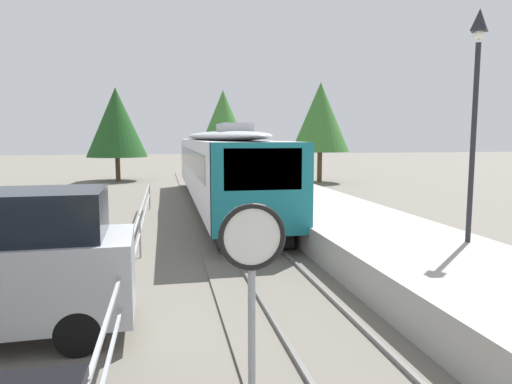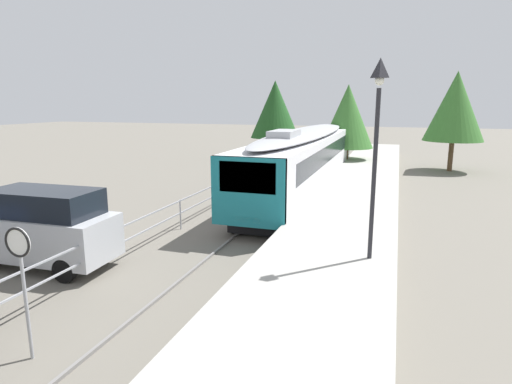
# 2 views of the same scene
# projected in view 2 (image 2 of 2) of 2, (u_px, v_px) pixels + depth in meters

# --- Properties ---
(ground_plane) EXTENTS (160.00, 160.00, 0.00)m
(ground_plane) POSITION_uv_depth(u_px,v_px,m) (198.00, 223.00, 18.54)
(ground_plane) COLOR #6B665B
(track_rails) EXTENTS (3.20, 60.00, 0.14)m
(track_rails) POSITION_uv_depth(u_px,v_px,m) (264.00, 229.00, 17.61)
(track_rails) COLOR #6B665B
(track_rails) RESTS_ON ground
(commuter_train) EXTENTS (2.82, 20.62, 3.74)m
(commuter_train) POSITION_uv_depth(u_px,v_px,m) (306.00, 155.00, 24.72)
(commuter_train) COLOR silver
(commuter_train) RESTS_ON track_rails
(station_platform) EXTENTS (3.90, 60.00, 0.90)m
(station_platform) POSITION_uv_depth(u_px,v_px,m) (344.00, 226.00, 16.53)
(station_platform) COLOR #A8A59E
(station_platform) RESTS_ON ground
(platform_lamp_mid_platform) EXTENTS (0.34, 0.34, 5.35)m
(platform_lamp_mid_platform) POSITION_uv_depth(u_px,v_px,m) (377.00, 123.00, 11.12)
(platform_lamp_mid_platform) COLOR #232328
(platform_lamp_mid_platform) RESTS_ON station_platform
(speed_limit_sign) EXTENTS (0.61, 0.10, 2.81)m
(speed_limit_sign) POSITION_uv_depth(u_px,v_px,m) (20.00, 261.00, 8.31)
(speed_limit_sign) COLOR #9EA0A5
(speed_limit_sign) RESTS_ON ground
(parked_van_silver) EXTENTS (4.97, 2.13, 2.51)m
(parked_van_silver) POSITION_uv_depth(u_px,v_px,m) (40.00, 227.00, 13.44)
(parked_van_silver) COLOR #B7BABF
(parked_van_silver) RESTS_ON ground
(tree_behind_carpark) EXTENTS (3.94, 3.94, 6.46)m
(tree_behind_carpark) POSITION_uv_depth(u_px,v_px,m) (347.00, 116.00, 31.95)
(tree_behind_carpark) COLOR brown
(tree_behind_carpark) RESTS_ON ground
(tree_behind_station_far) EXTENTS (4.60, 4.60, 7.14)m
(tree_behind_station_far) POSITION_uv_depth(u_px,v_px,m) (275.00, 109.00, 40.12)
(tree_behind_station_far) COLOR brown
(tree_behind_station_far) RESTS_ON ground
(tree_distant_left) EXTENTS (4.33, 4.33, 7.42)m
(tree_distant_left) POSITION_uv_depth(u_px,v_px,m) (455.00, 106.00, 31.71)
(tree_distant_left) COLOR brown
(tree_distant_left) RESTS_ON ground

